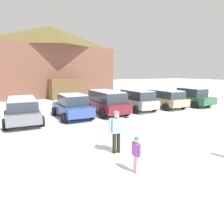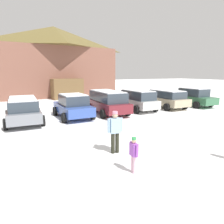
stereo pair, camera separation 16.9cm
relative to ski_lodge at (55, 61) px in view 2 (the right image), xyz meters
The scene contains 9 objects.
ski_lodge is the anchor object (origin of this frame).
parked_grey_wagon 16.75m from the ski_lodge, 109.12° to the right, with size 2.31×4.50×1.58m.
parked_blue_hatchback 16.03m from the ski_lodge, 98.00° to the right, with size 2.22×4.04×1.66m.
parked_maroon_van 15.67m from the ski_lodge, 87.78° to the right, with size 2.29×4.79×1.76m.
parked_silver_wagon 15.98m from the ski_lodge, 77.19° to the right, with size 2.08×4.01×1.69m.
parked_beige_suv 17.04m from the ski_lodge, 67.21° to the right, with size 2.30×4.14×1.59m.
parked_green_coupe 18.55m from the ski_lodge, 58.54° to the right, with size 2.13×4.72×1.70m.
skier_child_in_purple_jacket 24.47m from the ski_lodge, 96.57° to the right, with size 0.18×0.43×1.16m.
skier_adult_in_blue_parka 22.76m from the ski_lodge, 96.45° to the right, with size 0.62×0.29×1.67m.
Camera 2 is at (-4.41, -1.05, 3.11)m, focal length 32.00 mm.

